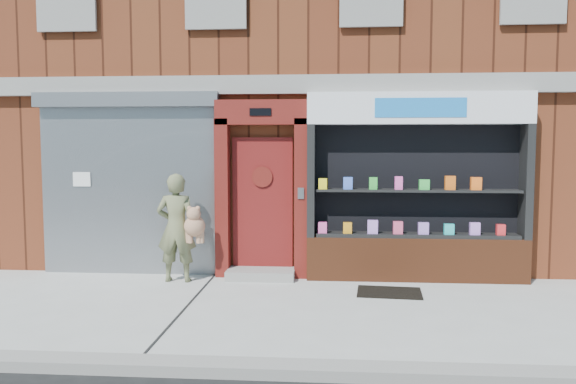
# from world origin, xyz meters

# --- Properties ---
(ground) EXTENTS (80.00, 80.00, 0.00)m
(ground) POSITION_xyz_m (0.00, 0.00, 0.00)
(ground) COLOR #9E9E99
(ground) RESTS_ON ground
(curb) EXTENTS (60.00, 0.30, 0.12)m
(curb) POSITION_xyz_m (0.00, -2.15, 0.06)
(curb) COLOR gray
(curb) RESTS_ON ground
(building) EXTENTS (12.00, 8.16, 8.00)m
(building) POSITION_xyz_m (-0.00, 5.99, 4.00)
(building) COLOR #5B2715
(building) RESTS_ON ground
(shutter_bay) EXTENTS (3.10, 0.30, 3.04)m
(shutter_bay) POSITION_xyz_m (-3.00, 1.93, 1.72)
(shutter_bay) COLOR gray
(shutter_bay) RESTS_ON ground
(red_door_bay) EXTENTS (1.52, 0.58, 2.90)m
(red_door_bay) POSITION_xyz_m (-0.75, 1.86, 1.46)
(red_door_bay) COLOR #59130F
(red_door_bay) RESTS_ON ground
(pharmacy_bay) EXTENTS (3.50, 0.41, 3.00)m
(pharmacy_bay) POSITION_xyz_m (1.75, 1.81, 1.37)
(pharmacy_bay) COLOR brown
(pharmacy_bay) RESTS_ON ground
(woman) EXTENTS (0.80, 0.44, 1.73)m
(woman) POSITION_xyz_m (-2.03, 1.42, 0.87)
(woman) COLOR #666A46
(woman) RESTS_ON ground
(doormat) EXTENTS (0.98, 0.73, 0.02)m
(doormat) POSITION_xyz_m (1.24, 0.94, 0.01)
(doormat) COLOR black
(doormat) RESTS_ON ground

